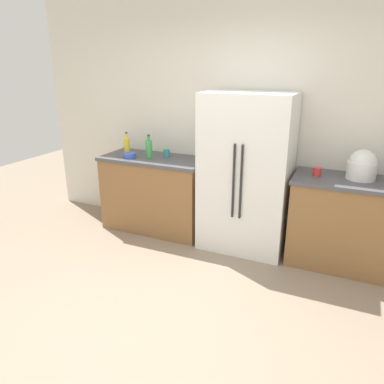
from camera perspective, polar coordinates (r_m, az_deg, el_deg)
name	(u,v)px	position (r m, az deg, el deg)	size (l,w,h in m)	color
ground_plane	(156,328)	(3.14, -5.56, -20.36)	(10.75, 10.75, 0.00)	gray
kitchen_back_panel	(240,114)	(4.34, 7.45, 12.01)	(5.37, 0.10, 2.93)	silver
counter_left	(156,193)	(4.62, -5.70, -0.21)	(1.30, 0.62, 0.93)	olive
counter_right	(361,225)	(4.07, 24.88, -4.75)	(1.40, 0.62, 0.93)	olive
refrigerator	(246,174)	(4.04, 8.42, 2.80)	(0.95, 0.64, 1.73)	white
rice_cooker	(362,166)	(3.93, 25.00, 3.69)	(0.27, 0.27, 0.30)	white
bottle_a	(149,149)	(4.44, -6.71, 6.75)	(0.08, 0.08, 0.28)	green
bottle_b	(127,146)	(4.66, -10.10, 7.06)	(0.07, 0.07, 0.28)	yellow
cup_b	(317,172)	(3.91, 18.91, 3.02)	(0.09, 0.09, 0.09)	red
cup_c	(167,153)	(4.50, -3.97, 6.09)	(0.08, 0.08, 0.09)	teal
bowl_a	(130,155)	(4.50, -9.70, 5.65)	(0.15, 0.15, 0.06)	blue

